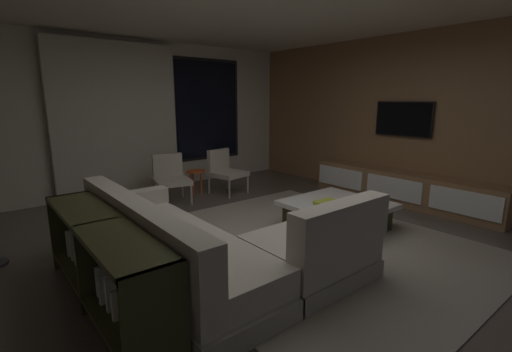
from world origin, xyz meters
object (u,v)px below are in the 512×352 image
Objects in this scene: accent_chair_near_window at (225,169)px; side_stool at (195,175)px; media_console at (403,189)px; coffee_table at (337,215)px; console_table_behind_couch at (103,260)px; accent_chair_by_curtain at (170,176)px; mounted_tv at (403,119)px; sectional_couch at (210,250)px; book_stack_on_coffee_table at (326,202)px.

accent_chair_near_window is 0.55m from side_stool.
media_console reaches higher than side_stool.
coffee_table is 0.55× the size of console_table_behind_couch.
accent_chair_by_curtain is at bearing 138.82° from media_console.
side_stool is (-0.54, 0.11, -0.06)m from accent_chair_near_window.
media_console is at bearing -132.36° from mounted_tv.
sectional_couch reaches higher than console_table_behind_couch.
book_stack_on_coffee_table is 0.40× the size of accent_chair_by_curtain.
sectional_couch reaches higher than media_console.
accent_chair_near_window reaches higher than side_stool.
accent_chair_by_curtain is 3.79m from media_console.
sectional_couch is at bearing -117.07° from side_stool.
coffee_table is 1.75m from media_console.
sectional_couch is 2.99m from side_stool.
sectional_couch is 8.10× the size of book_stack_on_coffee_table.
book_stack_on_coffee_table is 0.67× the size of side_stool.
coffee_table is at bearing -87.91° from accent_chair_near_window.
coffee_table is 2.26m from mounted_tv.
accent_chair_by_curtain is (-1.02, 0.09, 0.00)m from accent_chair_near_window.
sectional_couch reaches higher than accent_chair_by_curtain.
coffee_table is at bearing -66.54° from accent_chair_by_curtain.
book_stack_on_coffee_table is 2.72m from console_table_behind_couch.
mounted_tv reaches higher than book_stack_on_coffee_table.
media_console is at bearing -52.67° from accent_chair_near_window.
accent_chair_by_curtain is at bearing -177.82° from side_stool.
accent_chair_near_window is 1.02m from accent_chair_by_curtain.
console_table_behind_couch is at bearing -177.45° from mounted_tv.
accent_chair_by_curtain reaches higher than book_stack_on_coffee_table.
accent_chair_by_curtain reaches higher than coffee_table.
side_stool is 3.45m from media_console.
sectional_couch is 0.81× the size of media_console.
mounted_tv is at bearing 7.51° from coffee_table.
accent_chair_near_window reaches higher than console_table_behind_couch.
mounted_tv reaches higher than side_stool.
side_stool is 0.48× the size of mounted_tv.
console_table_behind_couch is (-2.90, 0.04, 0.22)m from coffee_table.
accent_chair_near_window is 0.81× the size of mounted_tv.
sectional_couch is 1.81m from book_stack_on_coffee_table.
media_console is (2.37, -2.51, -0.12)m from side_stool.
accent_chair_by_curtain is at bearing 71.55° from sectional_couch.
accent_chair_by_curtain reaches higher than console_table_behind_couch.
side_stool reaches higher than coffee_table.
media_console is at bearing 1.82° from coffee_table.
mounted_tv reaches higher than console_table_behind_couch.
sectional_couch is 1.19× the size of console_table_behind_couch.
mounted_tv is at bearing 5.80° from book_stack_on_coffee_table.
console_table_behind_couch is (-4.64, -0.02, 0.16)m from media_console.
sectional_couch is at bearing -108.45° from accent_chair_by_curtain.
coffee_table is 1.21× the size of mounted_tv.
accent_chair_near_window is at bearing -11.13° from side_stool.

